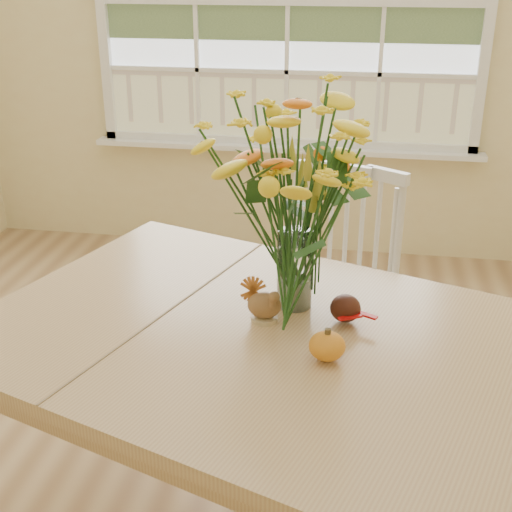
# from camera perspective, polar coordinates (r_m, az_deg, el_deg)

# --- Properties ---
(floor) EXTENTS (4.00, 4.50, 0.01)m
(floor) POSITION_cam_1_polar(r_m,az_deg,el_deg) (2.70, -4.03, -18.04)
(floor) COLOR #977049
(floor) RESTS_ON ground
(wall_back) EXTENTS (4.00, 0.02, 2.70)m
(wall_back) POSITION_cam_1_polar(r_m,az_deg,el_deg) (4.25, 2.69, 17.81)
(wall_back) COLOR beige
(wall_back) RESTS_ON floor
(window) EXTENTS (2.42, 0.12, 1.74)m
(window) POSITION_cam_1_polar(r_m,az_deg,el_deg) (4.20, 2.67, 20.22)
(window) COLOR silver
(window) RESTS_ON wall_back
(dining_table) EXTENTS (1.83, 1.56, 0.83)m
(dining_table) POSITION_cam_1_polar(r_m,az_deg,el_deg) (1.98, -0.10, -8.52)
(dining_table) COLOR tan
(dining_table) RESTS_ON floor
(windsor_chair) EXTENTS (0.57, 0.56, 1.02)m
(windsor_chair) POSITION_cam_1_polar(r_m,az_deg,el_deg) (2.79, 6.63, -2.45)
(windsor_chair) COLOR white
(windsor_chair) RESTS_ON floor
(flower_vase) EXTENTS (0.50, 0.50, 0.59)m
(flower_vase) POSITION_cam_1_polar(r_m,az_deg,el_deg) (1.93, 3.41, 5.23)
(flower_vase) COLOR white
(flower_vase) RESTS_ON dining_table
(pumpkin) EXTENTS (0.10, 0.10, 0.07)m
(pumpkin) POSITION_cam_1_polar(r_m,az_deg,el_deg) (1.79, 5.94, -7.59)
(pumpkin) COLOR #C67117
(pumpkin) RESTS_ON dining_table
(turkey_figurine) EXTENTS (0.10, 0.08, 0.12)m
(turkey_figurine) POSITION_cam_1_polar(r_m,az_deg,el_deg) (1.96, 0.69, -4.13)
(turkey_figurine) COLOR #CCB78C
(turkey_figurine) RESTS_ON dining_table
(dark_gourd) EXTENTS (0.13, 0.09, 0.08)m
(dark_gourd) POSITION_cam_1_polar(r_m,az_deg,el_deg) (1.97, 7.45, -4.45)
(dark_gourd) COLOR #38160F
(dark_gourd) RESTS_ON dining_table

